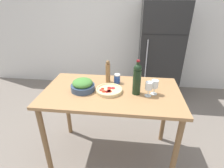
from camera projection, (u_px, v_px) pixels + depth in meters
ground_plane at (112, 153)px, 2.26m from camera, size 14.00×14.00×0.00m
wall_back at (124, 25)px, 3.51m from camera, size 6.40×0.08×2.60m
refrigerator at (159, 52)px, 3.27m from camera, size 0.74×0.73×1.77m
prep_counter at (112, 101)px, 1.90m from camera, size 1.44×0.79×0.93m
wine_bottle at (137, 79)px, 1.72m from camera, size 0.08×0.08×0.36m
wine_glass_near at (149, 87)px, 1.70m from camera, size 0.07×0.07×0.15m
wine_glass_far at (155, 85)px, 1.74m from camera, size 0.07×0.07×0.15m
pepper_mill at (108, 72)px, 1.98m from camera, size 0.05×0.05×0.26m
salad_bowl at (83, 85)px, 1.83m from camera, size 0.25×0.25×0.13m
homemade_pizza at (109, 90)px, 1.82m from camera, size 0.28×0.28×0.04m
salt_canister at (117, 79)px, 1.99m from camera, size 0.07×0.07×0.11m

